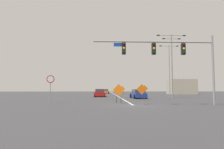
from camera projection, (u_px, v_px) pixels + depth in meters
name	position (u px, v px, depth m)	size (l,w,h in m)	color
ground	(133.00, 105.00, 17.55)	(159.42, 159.42, 0.00)	#38383A
road_centre_stripe	(113.00, 93.00, 61.69)	(0.16, 88.57, 0.01)	white
traffic_signal_assembly	(170.00, 53.00, 17.99)	(11.05, 0.44, 6.38)	gray
stop_sign	(50.00, 84.00, 19.37)	(0.76, 0.07, 2.80)	gray
street_lamp_mid_right	(172.00, 63.00, 32.13)	(3.00, 0.24, 9.80)	gray
street_lamp_near_left	(169.00, 66.00, 37.35)	(3.71, 0.24, 9.73)	gray
street_lamp_far_left	(172.00, 60.00, 30.62)	(4.56, 0.24, 9.94)	gray
construction_sign_median_near	(145.00, 89.00, 41.12)	(1.36, 0.17, 2.18)	orange
construction_sign_left_lane	(122.00, 89.00, 44.95)	(1.26, 0.25, 2.03)	orange
construction_sign_left_shoulder	(119.00, 91.00, 20.16)	(1.21, 0.23, 1.96)	orange
construction_sign_right_shoulder	(142.00, 90.00, 25.47)	(1.37, 0.13, 2.07)	orange
car_red_mid	(100.00, 93.00, 35.96)	(2.07, 4.09, 1.40)	red
car_orange_near	(105.00, 91.00, 58.42)	(2.20, 4.12, 1.29)	orange
car_yellow_far	(98.00, 91.00, 62.19)	(2.24, 4.34, 1.28)	gold
car_blue_approaching	(138.00, 94.00, 30.18)	(2.12, 4.61, 1.37)	#1E389E
roadside_building_east	(181.00, 87.00, 51.96)	(6.56, 5.01, 3.87)	#B2A893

